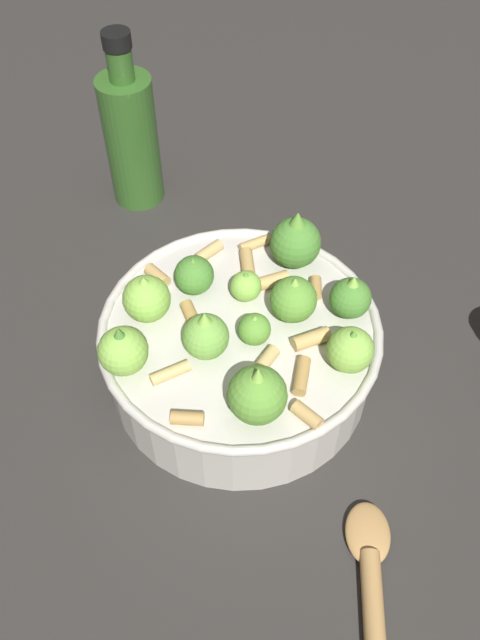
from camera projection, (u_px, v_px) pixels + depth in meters
ground_plane at (240, 373)px, 0.62m from camera, size 2.40×2.40×0.00m
cooking_pan at (241, 343)px, 0.59m from camera, size 0.25×0.25×0.13m
olive_oil_bottle at (131, 137)px, 0.73m from camera, size 0.06×0.06×0.20m
wooden_spoon at (374, 628)px, 0.47m from camera, size 0.17×0.18×0.02m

